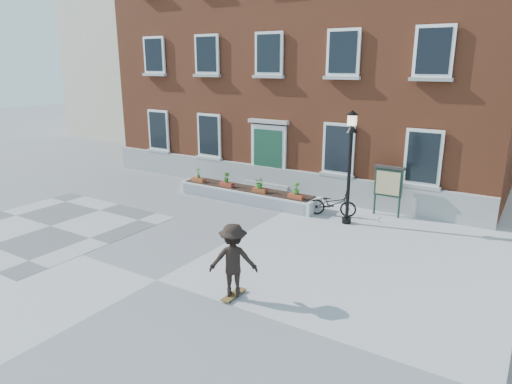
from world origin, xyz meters
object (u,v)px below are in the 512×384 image
Objects in this scene: bicycle at (332,204)px; skateboarder at (233,260)px; notice_board at (388,183)px; lamp_post at (350,152)px.

skateboarder is (0.46, -6.94, 0.51)m from bicycle.
bicycle is 0.93× the size of notice_board.
lamp_post reaches higher than notice_board.
bicycle is 2.14m from notice_board.
bicycle is 0.44× the size of lamp_post.
lamp_post reaches higher than bicycle.
notice_board is (0.92, 1.54, -1.28)m from lamp_post.
lamp_post reaches higher than skateboarder.
bicycle is 2.27m from lamp_post.
skateboarder is at bearing 166.23° from bicycle.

